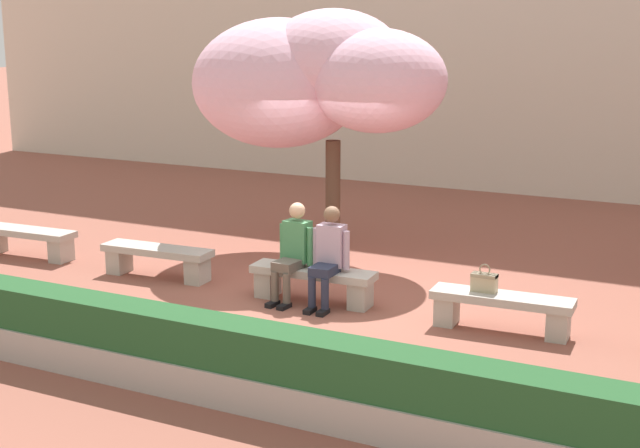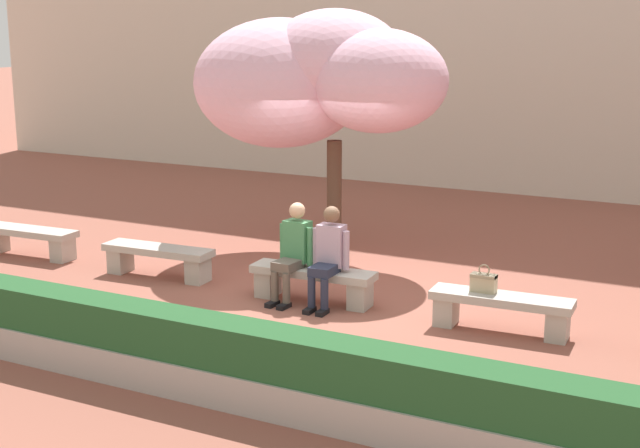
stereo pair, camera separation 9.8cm
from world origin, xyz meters
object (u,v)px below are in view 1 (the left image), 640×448
at_px(cherry_tree_main, 316,77).
at_px(person_seated_left, 294,249).
at_px(stone_bench_center, 313,280).
at_px(stone_bench_near_east, 502,307).
at_px(handbag, 484,281).
at_px(stone_bench_west_end, 26,238).
at_px(stone_bench_near_west, 157,257).
at_px(person_seated_right, 329,253).

bearing_deg(cherry_tree_main, person_seated_left, -69.80).
relative_size(stone_bench_center, stone_bench_near_east, 1.00).
height_order(person_seated_left, handbag, person_seated_left).
relative_size(stone_bench_west_end, handbag, 4.96).
distance_m(stone_bench_west_end, handbag, 7.27).
relative_size(stone_bench_near_west, person_seated_right, 1.30).
bearing_deg(stone_bench_center, cherry_tree_main, 116.23).
bearing_deg(stone_bench_near_west, handbag, 0.26).
bearing_deg(stone_bench_near_east, person_seated_right, -178.63).
height_order(person_seated_right, cherry_tree_main, cherry_tree_main).
bearing_deg(person_seated_left, person_seated_right, -0.02).
xyz_separation_m(stone_bench_near_east, cherry_tree_main, (-3.59, 2.21, 2.45)).
height_order(stone_bench_near_west, person_seated_right, person_seated_right).
bearing_deg(stone_bench_near_east, stone_bench_near_west, 180.00).
relative_size(person_seated_right, handbag, 3.81).
bearing_deg(person_seated_left, handbag, 1.70).
distance_m(stone_bench_near_east, person_seated_right, 2.28).
height_order(stone_bench_west_end, stone_bench_near_east, same).
bearing_deg(stone_bench_west_end, stone_bench_center, 0.00).
relative_size(person_seated_left, cherry_tree_main, 0.33).
bearing_deg(stone_bench_center, stone_bench_near_east, 0.00).
bearing_deg(person_seated_left, stone_bench_near_east, 1.11).
bearing_deg(stone_bench_near_west, person_seated_left, -1.36).
distance_m(person_seated_left, handbag, 2.53).
distance_m(stone_bench_center, handbag, 2.29).
xyz_separation_m(person_seated_left, handbag, (2.53, 0.08, -0.12)).
relative_size(stone_bench_center, cherry_tree_main, 0.43).
relative_size(stone_bench_center, person_seated_left, 1.30).
distance_m(handbag, cherry_tree_main, 4.56).
distance_m(stone_bench_center, cherry_tree_main, 3.48).
bearing_deg(stone_bench_center, stone_bench_west_end, 180.00).
bearing_deg(handbag, cherry_tree_main, 146.90).
relative_size(person_seated_left, person_seated_right, 1.00).
bearing_deg(stone_bench_near_west, stone_bench_center, 0.00).
bearing_deg(stone_bench_west_end, cherry_tree_main, 29.52).
height_order(stone_bench_center, cherry_tree_main, cherry_tree_main).
bearing_deg(person_seated_left, stone_bench_center, 11.74).
height_order(stone_bench_west_end, stone_bench_near_west, same).
distance_m(stone_bench_west_end, person_seated_right, 5.27).
xyz_separation_m(stone_bench_center, person_seated_left, (-0.26, -0.05, 0.40)).
bearing_deg(stone_bench_west_end, stone_bench_near_west, 0.00).
bearing_deg(person_seated_right, stone_bench_center, 168.06).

